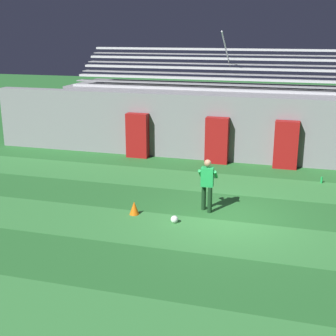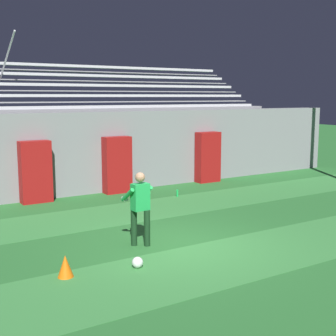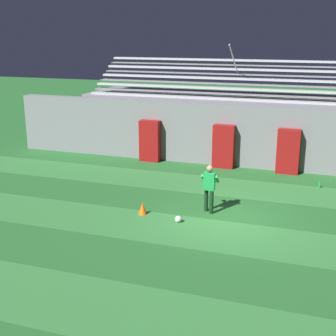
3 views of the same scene
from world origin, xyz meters
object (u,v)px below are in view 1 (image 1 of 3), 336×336
goalkeeper (207,182)px  water_bottle (322,180)px  padding_pillar_gate_right (286,145)px  padding_pillar_gate_left (217,140)px  padding_pillar_far_left (137,136)px  traffic_cone (134,208)px  soccer_ball (174,219)px

goalkeeper → water_bottle: bearing=47.5°
padding_pillar_gate_right → water_bottle: (1.40, -1.66, -0.86)m
padding_pillar_gate_left → goalkeeper: padding_pillar_gate_left is taller
padding_pillar_far_left → traffic_cone: (2.16, -6.45, -0.77)m
soccer_ball → traffic_cone: (-1.36, 0.30, 0.10)m
padding_pillar_gate_right → padding_pillar_far_left: same height
soccer_ball → water_bottle: bearing=49.9°
goalkeeper → traffic_cone: 2.39m
water_bottle → traffic_cone: bearing=-139.7°
padding_pillar_gate_left → padding_pillar_gate_right: (2.84, 0.00, 0.00)m
padding_pillar_gate_right → goalkeeper: size_ratio=1.17×
soccer_ball → padding_pillar_gate_left: bearing=89.7°
traffic_cone → soccer_ball: bearing=-12.3°
goalkeeper → soccer_ball: 1.64m
padding_pillar_far_left → traffic_cone: padding_pillar_far_left is taller
goalkeeper → traffic_cone: goalkeeper is taller
padding_pillar_far_left → padding_pillar_gate_left: bearing=0.0°
padding_pillar_far_left → soccer_ball: (3.52, -6.74, -0.87)m
padding_pillar_gate_left → padding_pillar_gate_right: same height
padding_pillar_gate_left → padding_pillar_gate_right: size_ratio=1.00×
padding_pillar_gate_right → soccer_ball: size_ratio=8.89×
padding_pillar_gate_left → traffic_cone: bearing=-102.2°
padding_pillar_gate_right → padding_pillar_far_left: 6.39m
traffic_cone → water_bottle: traffic_cone is taller
goalkeeper → padding_pillar_far_left: bearing=127.4°
padding_pillar_gate_right → traffic_cone: padding_pillar_gate_right is taller
padding_pillar_gate_left → water_bottle: bearing=-21.4°
padding_pillar_far_left → soccer_ball: 7.65m
soccer_ball → water_bottle: 6.64m
padding_pillar_far_left → water_bottle: size_ratio=8.15×
padding_pillar_gate_right → traffic_cone: bearing=-123.3°
goalkeeper → padding_pillar_gate_right: bearing=68.8°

